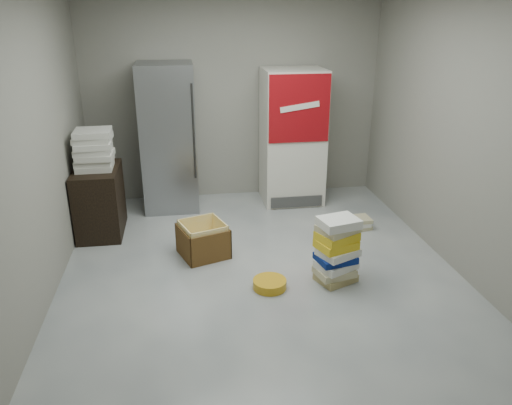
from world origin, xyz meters
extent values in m
plane|color=#BCBCB7|center=(0.00, 0.00, 0.00)|extent=(5.00, 5.00, 0.00)
cube|color=gray|center=(0.00, 2.50, 1.40)|extent=(4.00, 0.04, 2.80)
cube|color=gray|center=(0.00, -2.50, 1.40)|extent=(4.00, 0.04, 2.80)
cube|color=gray|center=(-2.00, 0.00, 1.40)|extent=(0.04, 5.00, 2.80)
cube|color=gray|center=(2.00, 0.00, 1.40)|extent=(0.04, 5.00, 2.80)
cube|color=#96989D|center=(-0.90, 2.13, 0.95)|extent=(0.70, 0.70, 1.90)
cylinder|color=#333333|center=(-0.58, 1.77, 1.10)|extent=(0.02, 0.02, 1.19)
cube|color=silver|center=(0.75, 2.13, 0.90)|extent=(0.80, 0.70, 1.80)
cube|color=maroon|center=(0.75, 1.77, 1.35)|extent=(0.78, 0.02, 0.85)
cube|color=white|center=(0.75, 1.75, 1.38)|extent=(0.50, 0.01, 0.14)
cube|color=#3F3F3F|center=(0.75, 1.77, 0.10)|extent=(0.70, 0.02, 0.15)
cube|color=black|center=(-1.73, 1.40, 0.40)|extent=(0.50, 0.80, 0.80)
cube|color=white|center=(-1.73, 1.40, 0.83)|extent=(0.41, 0.41, 0.06)
cube|color=white|center=(-1.73, 1.41, 0.90)|extent=(0.41, 0.41, 0.06)
cube|color=white|center=(-1.72, 1.39, 0.96)|extent=(0.40, 0.40, 0.06)
cube|color=white|center=(-1.73, 1.40, 1.03)|extent=(0.41, 0.41, 0.06)
cube|color=white|center=(-1.72, 1.39, 1.09)|extent=(0.42, 0.42, 0.06)
cube|color=white|center=(-1.72, 1.41, 1.16)|extent=(0.41, 0.41, 0.06)
cube|color=white|center=(-1.72, 1.40, 1.22)|extent=(0.41, 0.41, 0.06)
cube|color=tan|center=(0.71, -0.14, 0.04)|extent=(0.44, 0.40, 0.08)
cube|color=#C1B88B|center=(0.69, -0.15, 0.11)|extent=(0.41, 0.36, 0.07)
cube|color=white|center=(0.70, -0.15, 0.19)|extent=(0.44, 0.41, 0.08)
cube|color=navy|center=(0.69, -0.15, 0.26)|extent=(0.41, 0.35, 0.07)
cube|color=white|center=(0.71, -0.16, 0.33)|extent=(0.44, 0.40, 0.07)
cube|color=yellow|center=(0.69, -0.14, 0.40)|extent=(0.43, 0.39, 0.08)
cube|color=yellow|center=(0.70, -0.13, 0.49)|extent=(0.44, 0.40, 0.08)
cube|color=#C1B88B|center=(0.71, -0.13, 0.56)|extent=(0.44, 0.41, 0.07)
cube|color=white|center=(0.70, -0.16, 0.64)|extent=(0.41, 0.36, 0.08)
cube|color=#C1B88B|center=(1.34, 1.03, 0.02)|extent=(0.36, 0.31, 0.05)
cube|color=white|center=(1.32, 1.03, 0.07)|extent=(0.34, 0.28, 0.05)
cube|color=#C1B88B|center=(1.34, 1.04, 0.12)|extent=(0.33, 0.26, 0.04)
cube|color=yellow|center=(-0.56, 0.61, 0.01)|extent=(0.56, 0.56, 0.01)
cube|color=brown|center=(-0.63, 0.83, 0.17)|extent=(0.45, 0.17, 0.34)
cube|color=brown|center=(-0.48, 0.40, 0.17)|extent=(0.45, 0.17, 0.34)
cube|color=brown|center=(-0.78, 0.54, 0.17)|extent=(0.17, 0.45, 0.34)
cube|color=brown|center=(-0.34, 0.69, 0.17)|extent=(0.17, 0.45, 0.34)
cube|color=yellow|center=(-0.63, 0.81, 0.19)|extent=(0.41, 0.15, 0.38)
cube|color=yellow|center=(-0.49, 0.42, 0.19)|extent=(0.41, 0.15, 0.38)
cube|color=yellow|center=(-0.76, 0.55, 0.19)|extent=(0.15, 0.41, 0.38)
cube|color=yellow|center=(-0.36, 0.68, 0.19)|extent=(0.15, 0.41, 0.38)
cylinder|color=gold|center=(0.04, -0.18, 0.04)|extent=(0.34, 0.34, 0.09)
camera|label=1|loc=(-0.72, -4.31, 2.54)|focal=35.00mm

